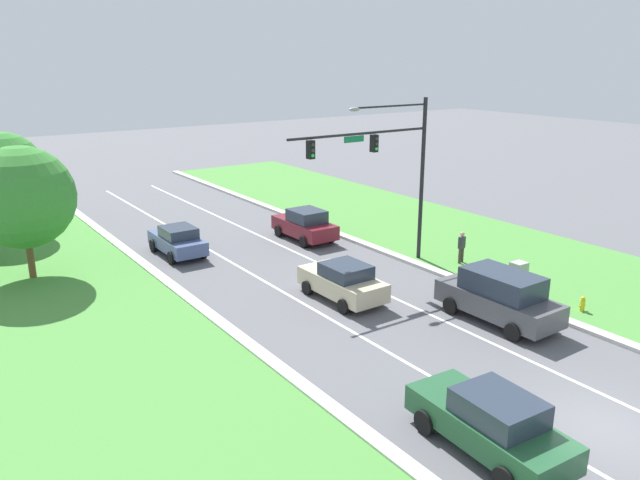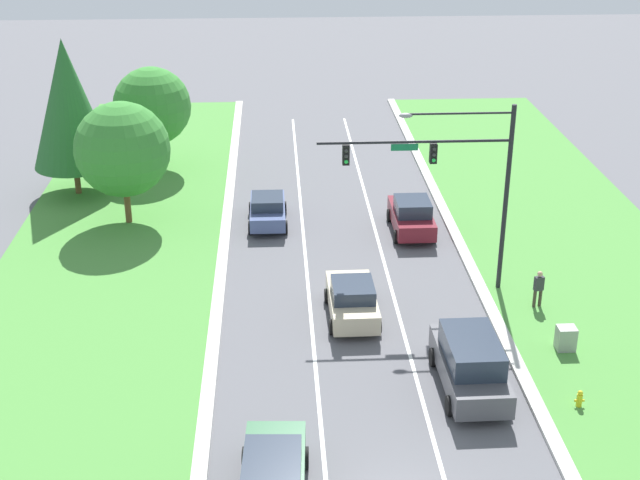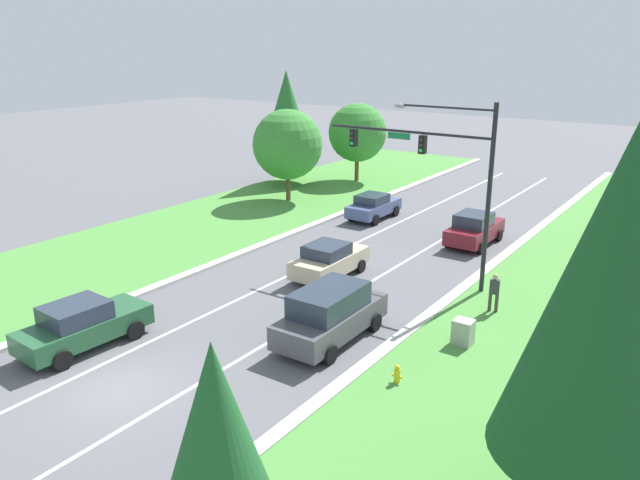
{
  "view_description": "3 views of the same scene",
  "coord_description": "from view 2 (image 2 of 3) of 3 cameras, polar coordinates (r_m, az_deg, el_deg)",
  "views": [
    {
      "loc": [
        -15.21,
        -8.06,
        10.1
      ],
      "look_at": [
        0.64,
        14.84,
        1.85
      ],
      "focal_mm": 35.0,
      "sensor_mm": 36.0,
      "label": 1
    },
    {
      "loc": [
        -3.14,
        -19.65,
        17.68
      ],
      "look_at": [
        -1.33,
        14.06,
        2.57
      ],
      "focal_mm": 50.0,
      "sensor_mm": 36.0,
      "label": 2
    },
    {
      "loc": [
        15.12,
        -10.6,
        10.47
      ],
      "look_at": [
        0.27,
        10.68,
        2.22
      ],
      "focal_mm": 35.0,
      "sensor_mm": 36.0,
      "label": 3
    }
  ],
  "objects": [
    {
      "name": "champagne_sedan",
      "position": [
        35.98,
        2.08,
        -3.83
      ],
      "size": [
        2.08,
        4.26,
        1.65
      ],
      "rotation": [
        0.0,
        0.0,
        0.01
      ],
      "color": "beige",
      "rests_on": "ground_plane"
    },
    {
      "name": "utility_cabinet",
      "position": [
        35.12,
        15.45,
        -6.13
      ],
      "size": [
        0.7,
        0.6,
        1.01
      ],
      "color": "#9E9E99",
      "rests_on": "ground_plane"
    },
    {
      "name": "graphite_suv",
      "position": [
        31.84,
        9.59,
        -7.76
      ],
      "size": [
        2.22,
        5.01,
        2.06
      ],
      "rotation": [
        0.0,
        0.0,
        0.01
      ],
      "color": "#4C4C51",
      "rests_on": "ground_plane"
    },
    {
      "name": "forest_sedan",
      "position": [
        26.73,
        -3.04,
        -14.88
      ],
      "size": [
        2.23,
        4.77,
        1.75
      ],
      "rotation": [
        0.0,
        0.0,
        -0.05
      ],
      "color": "#235633",
      "rests_on": "ground_plane"
    },
    {
      "name": "traffic_signal_mast",
      "position": [
        36.75,
        8.61,
        4.39
      ],
      "size": [
        7.96,
        0.41,
        8.19
      ],
      "color": "black",
      "rests_on": "ground_plane"
    },
    {
      "name": "conifer_mid_left_tree",
      "position": [
        49.2,
        -15.81,
        8.4
      ],
      "size": [
        4.27,
        4.27,
        8.54
      ],
      "color": "brown",
      "rests_on": "ground_plane"
    },
    {
      "name": "pedestrian",
      "position": [
        37.73,
        13.81,
        -2.99
      ],
      "size": [
        0.42,
        0.3,
        1.69
      ],
      "rotation": [
        0.0,
        0.0,
        3.38
      ],
      "color": "#42382D",
      "rests_on": "ground_plane"
    },
    {
      "name": "oak_far_left_tree",
      "position": [
        44.89,
        -12.53,
        5.68
      ],
      "size": [
        4.71,
        4.71,
        6.28
      ],
      "color": "brown",
      "rests_on": "ground_plane"
    },
    {
      "name": "oak_near_left_tree",
      "position": [
        52.58,
        -10.7,
        8.42
      ],
      "size": [
        4.48,
        4.48,
        6.08
      ],
      "color": "brown",
      "rests_on": "ground_plane"
    },
    {
      "name": "burgundy_sedan",
      "position": [
        44.07,
        5.89,
        1.56
      ],
      "size": [
        2.06,
        4.31,
        1.78
      ],
      "rotation": [
        0.0,
        0.0,
        -0.0
      ],
      "color": "maroon",
      "rests_on": "ground_plane"
    },
    {
      "name": "fire_hydrant",
      "position": [
        32.02,
        16.27,
        -9.78
      ],
      "size": [
        0.34,
        0.2,
        0.7
      ],
      "color": "gold",
      "rests_on": "ground_plane"
    },
    {
      "name": "slate_blue_sedan",
      "position": [
        44.87,
        -3.37,
        1.97
      ],
      "size": [
        1.95,
        4.12,
        1.58
      ],
      "rotation": [
        0.0,
        0.0,
        0.0
      ],
      "color": "#475684",
      "rests_on": "ground_plane"
    }
  ]
}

